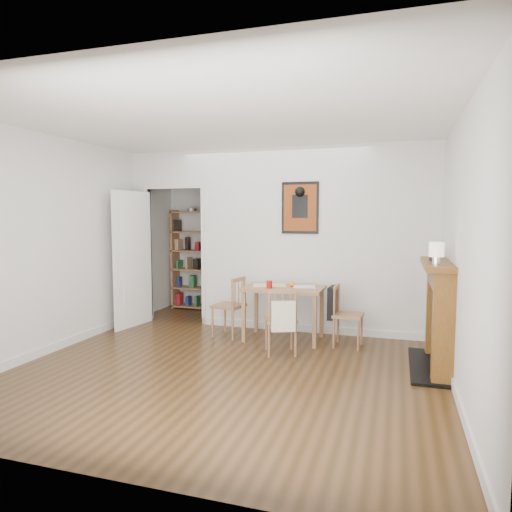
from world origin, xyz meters
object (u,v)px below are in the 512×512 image
(chair_front, at_px, (281,320))
(ceramic_jar_a, at_px, (433,256))
(red_glass, at_px, (269,284))
(ceramic_jar_b, at_px, (434,255))
(bookshelf, at_px, (193,260))
(fireplace, at_px, (440,312))
(notebook, at_px, (304,287))
(dining_table, at_px, (284,293))
(orange_fruit, at_px, (292,284))
(mantel_lamp, at_px, (437,251))
(chair_right, at_px, (347,315))
(chair_left, at_px, (229,306))

(chair_front, relative_size, ceramic_jar_a, 7.46)
(red_glass, relative_size, ceramic_jar_b, 1.00)
(bookshelf, xyz_separation_m, fireplace, (3.90, -2.15, -0.24))
(notebook, bearing_deg, dining_table, -165.72)
(orange_fruit, xyz_separation_m, mantel_lamp, (1.69, -1.07, 0.56))
(chair_right, xyz_separation_m, ceramic_jar_b, (0.98, -0.31, 0.81))
(orange_fruit, relative_size, ceramic_jar_b, 0.73)
(red_glass, bearing_deg, fireplace, -12.83)
(chair_left, relative_size, bookshelf, 0.47)
(fireplace, xyz_separation_m, orange_fruit, (-1.78, 0.67, 0.13))
(chair_left, bearing_deg, ceramic_jar_b, -7.22)
(chair_front, distance_m, bookshelf, 3.07)
(notebook, bearing_deg, bookshelf, 147.33)
(chair_front, relative_size, notebook, 2.82)
(bookshelf, xyz_separation_m, red_glass, (1.88, -1.69, -0.10))
(chair_front, bearing_deg, mantel_lamp, -13.60)
(chair_right, relative_size, orange_fruit, 10.74)
(bookshelf, height_order, orange_fruit, bookshelf)
(dining_table, distance_m, chair_left, 0.79)
(mantel_lamp, bearing_deg, orange_fruit, 147.73)
(chair_left, relative_size, fireplace, 0.66)
(chair_front, distance_m, mantel_lamp, 1.93)
(chair_front, xyz_separation_m, ceramic_jar_b, (1.70, 0.24, 0.80))
(chair_left, height_order, red_glass, chair_left)
(bookshelf, distance_m, red_glass, 2.53)
(fireplace, distance_m, ceramic_jar_a, 0.61)
(chair_front, distance_m, notebook, 0.75)
(chair_front, bearing_deg, fireplace, -0.14)
(chair_front, height_order, bookshelf, bookshelf)
(dining_table, relative_size, ceramic_jar_b, 10.53)
(dining_table, distance_m, red_glass, 0.25)
(chair_left, height_order, notebook, chair_left)
(orange_fruit, relative_size, notebook, 0.25)
(chair_left, relative_size, chair_front, 1.02)
(ceramic_jar_a, bearing_deg, mantel_lamp, -90.57)
(dining_table, xyz_separation_m, ceramic_jar_b, (1.81, -0.37, 0.59))
(red_glass, distance_m, mantel_lamp, 2.19)
(ceramic_jar_b, bearing_deg, orange_fruit, 166.11)
(bookshelf, xyz_separation_m, notebook, (2.30, -1.47, -0.14))
(bookshelf, bearing_deg, red_glass, -41.95)
(orange_fruit, bearing_deg, notebook, 3.39)
(dining_table, bearing_deg, ceramic_jar_b, -11.48)
(chair_left, xyz_separation_m, ceramic_jar_b, (2.57, -0.33, 0.80))
(red_glass, height_order, orange_fruit, red_glass)
(chair_right, distance_m, red_glass, 1.05)
(chair_front, bearing_deg, orange_fruit, 91.88)
(red_glass, bearing_deg, orange_fruit, 39.85)
(chair_right, height_order, chair_front, chair_front)
(chair_left, height_order, bookshelf, bookshelf)
(chair_front, relative_size, ceramic_jar_b, 8.13)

